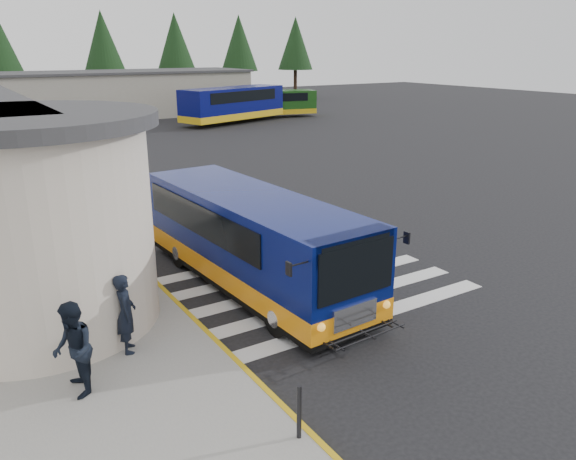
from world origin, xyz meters
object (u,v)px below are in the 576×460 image
pedestrian_a (126,313)px  bollard (299,412)px  far_bus_a (233,103)px  pedestrian_b (73,350)px  transit_bus (252,243)px  far_bus_b (272,102)px

pedestrian_a → bollard: (1.51, -4.24, -0.38)m
pedestrian_a → far_bus_a: far_bus_a is taller
pedestrian_a → pedestrian_b: 1.63m
transit_bus → pedestrian_a: size_ratio=5.31×
pedestrian_a → transit_bus: bearing=-49.9°
pedestrian_a → far_bus_b: 43.19m
transit_bus → far_bus_a: far_bus_a is taller
bollard → far_bus_a: bearing=64.5°
far_bus_a → far_bus_b: size_ratio=1.24×
transit_bus → bollard: size_ratio=9.44×
bollard → pedestrian_b: bearing=130.8°
transit_bus → pedestrian_a: 4.46m
pedestrian_b → bollard: bearing=44.7°
transit_bus → pedestrian_b: size_ratio=5.06×
transit_bus → pedestrian_b: (-5.29, -2.94, -0.17)m
pedestrian_b → transit_bus: bearing=122.9°
pedestrian_b → pedestrian_a: bearing=133.1°
pedestrian_b → far_bus_b: (25.82, 36.56, 0.31)m
bollard → far_bus_b: far_bus_b is taller
far_bus_b → pedestrian_b: bearing=156.9°
far_bus_a → transit_bus: bearing=135.6°
transit_bus → bollard: (-2.52, -6.15, -0.59)m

